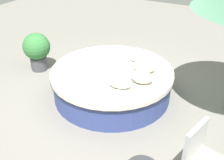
% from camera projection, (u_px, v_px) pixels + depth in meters
% --- Properties ---
extents(ground_plane, '(16.00, 16.00, 0.00)m').
position_uv_depth(ground_plane, '(112.00, 94.00, 5.71)').
color(ground_plane, gray).
extents(round_bed, '(2.54, 2.54, 0.61)m').
position_uv_depth(round_bed, '(112.00, 82.00, 5.55)').
color(round_bed, '#38478C').
rests_on(round_bed, ground_plane).
extents(throw_pillow_0, '(0.47, 0.33, 0.15)m').
position_uv_depth(throw_pillow_0, '(120.00, 83.00, 4.82)').
color(throw_pillow_0, white).
rests_on(throw_pillow_0, round_bed).
extents(throw_pillow_1, '(0.43, 0.35, 0.22)m').
position_uv_depth(throw_pillow_1, '(142.00, 77.00, 4.93)').
color(throw_pillow_1, beige).
rests_on(throw_pillow_1, round_bed).
extents(throw_pillow_2, '(0.45, 0.36, 0.21)m').
position_uv_depth(throw_pillow_2, '(144.00, 66.00, 5.30)').
color(throw_pillow_2, beige).
rests_on(throw_pillow_2, round_bed).
extents(throw_pillow_3, '(0.40, 0.30, 0.15)m').
position_uv_depth(throw_pillow_3, '(139.00, 58.00, 5.68)').
color(throw_pillow_3, silver).
rests_on(throw_pillow_3, round_bed).
extents(patio_chair, '(0.62, 0.63, 0.98)m').
position_uv_depth(patio_chair, '(201.00, 154.00, 3.48)').
color(patio_chair, '#B7B7BC').
rests_on(patio_chair, ground_plane).
extents(planter, '(0.66, 0.66, 0.96)m').
position_uv_depth(planter, '(37.00, 49.00, 6.43)').
color(planter, '#4C4C51').
rests_on(planter, ground_plane).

